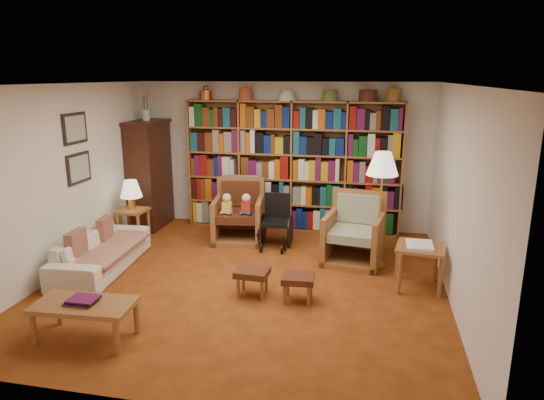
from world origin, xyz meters
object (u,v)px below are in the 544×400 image
(coffee_table, at_px, (84,307))
(footstool_a, at_px, (252,274))
(wheelchair, at_px, (276,223))
(side_table_lamp, at_px, (133,217))
(floor_lamp, at_px, (382,168))
(footstool_b, at_px, (298,280))
(armchair_leather, at_px, (240,215))
(sofa, at_px, (101,252))
(armchair_sage, at_px, (354,235))
(side_table_papers, at_px, (419,252))

(coffee_table, bearing_deg, footstool_a, 43.19)
(wheelchair, bearing_deg, coffee_table, -113.33)
(footstool_a, bearing_deg, side_table_lamp, 147.39)
(wheelchair, height_order, floor_lamp, floor_lamp)
(floor_lamp, relative_size, footstool_b, 4.04)
(armchair_leather, distance_m, footstool_b, 2.43)
(armchair_leather, relative_size, footstool_a, 2.45)
(side_table_lamp, height_order, wheelchair, wheelchair)
(sofa, xyz_separation_m, floor_lamp, (3.71, 0.92, 1.13))
(armchair_sage, distance_m, footstool_a, 1.85)
(footstool_a, xyz_separation_m, coffee_table, (-1.41, -1.32, 0.07))
(side_table_lamp, xyz_separation_m, footstool_a, (2.32, -1.48, -0.14))
(footstool_b, distance_m, coffee_table, 2.35)
(sofa, height_order, footstool_a, sofa)
(armchair_leather, xyz_separation_m, footstool_a, (0.71, -2.03, -0.13))
(footstool_a, xyz_separation_m, footstool_b, (0.57, -0.04, -0.01))
(side_table_lamp, xyz_separation_m, floor_lamp, (3.81, -0.21, 0.98))
(armchair_leather, distance_m, side_table_papers, 3.03)
(side_table_lamp, distance_m, armchair_sage, 3.46)
(floor_lamp, distance_m, footstool_b, 1.97)
(armchair_leather, distance_m, coffee_table, 3.42)
(sofa, height_order, coffee_table, sofa)
(armchair_leather, distance_m, armchair_sage, 1.94)
(armchair_sage, xyz_separation_m, floor_lamp, (0.34, -0.18, 1.02))
(wheelchair, bearing_deg, sofa, -146.34)
(sofa, distance_m, floor_lamp, 3.99)
(side_table_lamp, bearing_deg, armchair_leather, 18.70)
(side_table_lamp, bearing_deg, armchair_sage, -0.51)
(floor_lamp, bearing_deg, side_table_papers, -52.90)
(side_table_lamp, distance_m, footstool_b, 3.26)
(sofa, bearing_deg, wheelchair, -60.91)
(sofa, distance_m, armchair_leather, 2.26)
(floor_lamp, xyz_separation_m, side_table_papers, (0.49, -0.65, -0.92))
(armchair_leather, height_order, side_table_papers, armchair_leather)
(side_table_lamp, bearing_deg, sofa, -84.93)
(side_table_lamp, height_order, footstool_b, side_table_lamp)
(floor_lamp, bearing_deg, sofa, -166.05)
(side_table_papers, distance_m, footstool_a, 2.09)
(sofa, xyz_separation_m, side_table_papers, (4.20, 0.27, 0.21))
(side_table_lamp, xyz_separation_m, side_table_papers, (4.30, -0.86, 0.06))
(side_table_lamp, distance_m, wheelchair, 2.27)
(floor_lamp, xyz_separation_m, coffee_table, (-2.90, -2.60, -1.05))
(sofa, height_order, floor_lamp, floor_lamp)
(coffee_table, bearing_deg, wheelchair, 66.67)
(wheelchair, height_order, side_table_papers, wheelchair)
(armchair_sage, bearing_deg, armchair_leather, 162.73)
(footstool_a, bearing_deg, sofa, 170.90)
(armchair_leather, height_order, footstool_a, armchair_leather)
(armchair_leather, bearing_deg, floor_lamp, -18.88)
(side_table_lamp, bearing_deg, wheelchair, 7.74)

